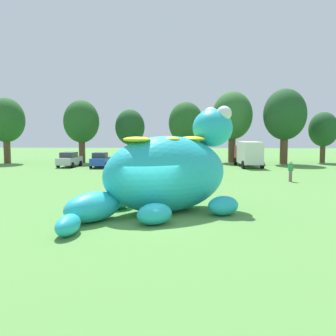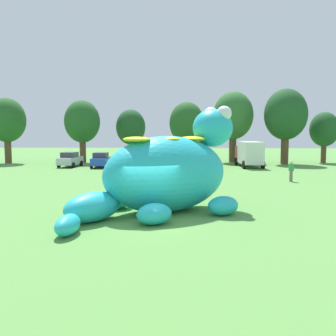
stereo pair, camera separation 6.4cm
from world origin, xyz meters
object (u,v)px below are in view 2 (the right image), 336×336
(spectator_mid_field, at_px, (183,175))
(car_silver, at_px, (70,159))
(car_white, at_px, (134,160))
(spectator_near_inflatable, at_px, (291,171))
(car_yellow, at_px, (167,160))
(car_blue, at_px, (101,160))
(box_truck, at_px, (249,153))
(car_green, at_px, (198,161))
(spectator_by_cars, at_px, (199,173))
(giant_inflatable_creature, at_px, (167,173))

(spectator_mid_field, bearing_deg, car_silver, 130.71)
(car_white, distance_m, spectator_near_inflatable, 19.08)
(car_yellow, bearing_deg, car_blue, -175.82)
(car_blue, bearing_deg, spectator_near_inflatable, -32.10)
(box_truck, bearing_deg, car_green, -162.87)
(car_yellow, xyz_separation_m, car_green, (3.63, -0.90, 0.00))
(car_green, height_order, box_truck, box_truck)
(spectator_near_inflatable, bearing_deg, spectator_by_cars, -165.27)
(car_white, xyz_separation_m, car_yellow, (3.78, -0.21, 0.00))
(giant_inflatable_creature, height_order, car_white, giant_inflatable_creature)
(car_yellow, bearing_deg, spectator_by_cars, -76.94)
(spectator_mid_field, bearing_deg, spectator_near_inflatable, 21.20)
(spectator_by_cars, bearing_deg, spectator_near_inflatable, 14.73)
(giant_inflatable_creature, height_order, box_truck, giant_inflatable_creature)
(car_silver, distance_m, car_white, 7.52)
(car_silver, xyz_separation_m, spectator_by_cars, (14.56, -14.03, -0.01))
(giant_inflatable_creature, distance_m, spectator_mid_field, 8.75)
(car_white, height_order, car_yellow, same)
(spectator_mid_field, xyz_separation_m, spectator_by_cars, (1.25, 1.43, 0.00))
(car_silver, bearing_deg, spectator_by_cars, -43.95)
(car_silver, height_order, spectator_near_inflatable, car_silver)
(giant_inflatable_creature, bearing_deg, car_green, 84.26)
(car_silver, bearing_deg, spectator_mid_field, -49.29)
(spectator_near_inflatable, distance_m, spectator_by_cars, 7.83)
(spectator_mid_field, bearing_deg, car_green, 83.65)
(giant_inflatable_creature, distance_m, car_blue, 25.20)
(car_white, distance_m, spectator_by_cars, 15.90)
(car_yellow, distance_m, box_truck, 9.64)
(car_silver, bearing_deg, giant_inflatable_creature, -62.43)
(spectator_near_inflatable, relative_size, spectator_mid_field, 1.00)
(car_blue, xyz_separation_m, spectator_mid_field, (9.53, -14.93, -0.01))
(box_truck, relative_size, spectator_near_inflatable, 3.80)
(car_blue, bearing_deg, spectator_mid_field, -57.45)
(car_green, bearing_deg, car_yellow, 166.01)
(spectator_by_cars, bearing_deg, giant_inflatable_creature, -101.01)
(car_silver, xyz_separation_m, spectator_mid_field, (13.30, -15.46, -0.01))
(car_white, bearing_deg, giant_inflatable_creature, -78.21)
(car_blue, xyz_separation_m, car_white, (3.74, 0.76, 0.00))
(car_silver, height_order, spectator_by_cars, car_silver)
(spectator_near_inflatable, height_order, spectator_by_cars, same)
(car_green, height_order, spectator_near_inflatable, car_green)
(car_silver, distance_m, car_blue, 3.81)
(car_yellow, xyz_separation_m, box_truck, (9.57, 0.93, 0.74))
(car_yellow, height_order, spectator_by_cars, car_yellow)
(car_yellow, bearing_deg, spectator_mid_field, -82.61)
(car_silver, xyz_separation_m, car_yellow, (11.30, 0.02, 0.00))
(car_yellow, relative_size, box_truck, 0.65)
(car_silver, relative_size, spectator_mid_field, 2.47)
(car_blue, relative_size, car_white, 1.01)
(giant_inflatable_creature, xyz_separation_m, car_silver, (-12.59, 24.12, -1.12))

